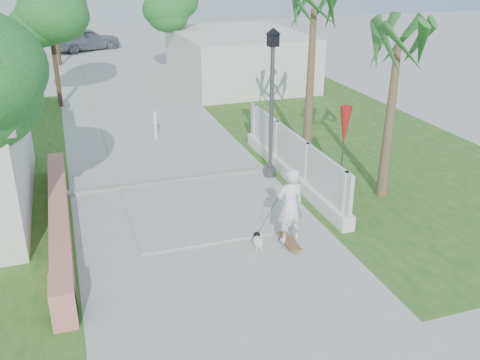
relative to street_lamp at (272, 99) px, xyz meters
name	(u,v)px	position (x,y,z in m)	size (l,w,h in m)	color
ground	(236,292)	(-2.90, -5.50, -2.43)	(90.00, 90.00, 0.00)	#B7B7B2
path_strip	(118,82)	(-2.90, 14.50, -2.40)	(3.20, 36.00, 0.06)	#B7B7B2
curb	(174,180)	(-2.90, 0.50, -2.38)	(6.50, 0.25, 0.10)	#999993
grass_right	(348,138)	(4.10, 2.50, -2.42)	(8.00, 20.00, 0.01)	#26581C
pink_wall	(60,225)	(-6.20, -1.95, -2.11)	(0.45, 8.20, 0.80)	tan
lattice_fence	(292,163)	(0.50, -0.50, -1.88)	(0.35, 7.00, 1.50)	white
building_right	(238,58)	(3.10, 12.50, -1.13)	(6.00, 8.00, 2.60)	silver
street_lamp	(272,99)	(0.00, 0.00, 0.00)	(0.44, 0.44, 4.44)	#59595E
bollard	(155,125)	(-2.70, 4.50, -1.84)	(0.14, 0.14, 1.09)	white
patio_umbrella	(345,127)	(1.90, -1.00, -0.74)	(0.36, 0.36, 2.30)	#59595E
tree_path_left	(50,18)	(-5.88, 10.48, 1.39)	(3.40, 3.40, 5.23)	#4C3826
tree_path_right	(175,12)	(0.32, 14.48, 1.07)	(3.00, 3.00, 4.79)	#4C3826
palm_far	(313,19)	(1.70, 1.00, 2.06)	(1.80, 1.80, 5.30)	brown
palm_near	(397,54)	(2.50, -2.30, 1.53)	(1.80, 1.80, 4.70)	brown
skateboarder	(287,208)	(-1.20, -4.05, -1.45)	(1.09, 0.96, 1.93)	brown
dog	(258,241)	(-1.87, -3.99, -2.23)	(0.30, 0.52, 0.36)	white
parked_car	(86,39)	(-3.77, 25.25, -1.64)	(1.85, 4.60, 1.57)	#9B9DA2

